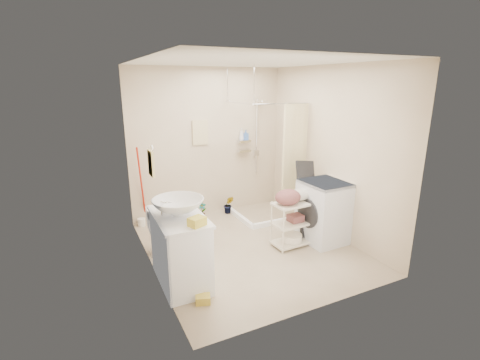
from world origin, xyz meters
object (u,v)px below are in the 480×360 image
at_px(toilet, 172,229).
at_px(laundry_rack, 293,220).
at_px(vanity, 180,249).
at_px(washing_machine, 325,211).

relative_size(toilet, laundry_rack, 0.82).
height_order(vanity, toilet, vanity).
bearing_deg(washing_machine, vanity, -177.65).
bearing_deg(vanity, washing_machine, 5.09).
xyz_separation_m(toilet, washing_machine, (2.18, -0.68, 0.14)).
bearing_deg(vanity, toilet, 82.82).
height_order(toilet, washing_machine, washing_machine).
xyz_separation_m(toilet, laundry_rack, (1.64, -0.62, 0.07)).
height_order(toilet, laundry_rack, laundry_rack).
bearing_deg(laundry_rack, toilet, 156.64).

